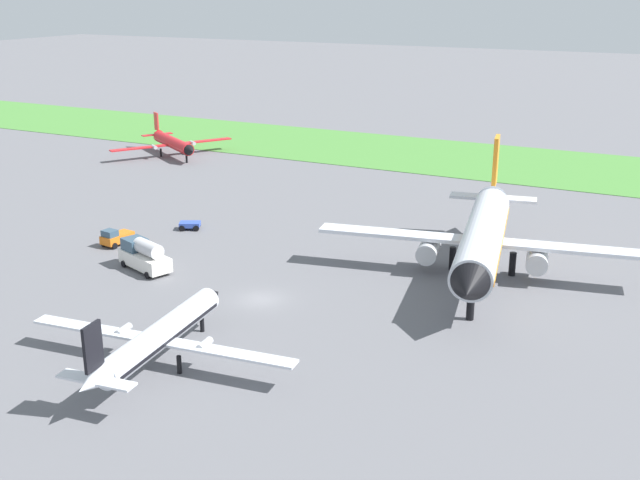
{
  "coord_description": "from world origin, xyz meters",
  "views": [
    {
      "loc": [
        34.59,
        -56.94,
        27.71
      ],
      "look_at": [
        1.15,
        9.98,
        3.0
      ],
      "focal_mm": 43.53,
      "sensor_mm": 36.0,
      "label": 1
    }
  ],
  "objects_px": {
    "fuel_truck_near_gate": "(144,255)",
    "baggage_cart_midfield": "(190,225)",
    "airplane_midfield_jet": "(483,236)",
    "pushback_tug_by_runway": "(116,237)",
    "airplane_foreground_turboprop": "(159,336)",
    "airplane_taxiing_turboprop": "(172,142)"
  },
  "relations": [
    {
      "from": "fuel_truck_near_gate",
      "to": "pushback_tug_by_runway",
      "type": "xyz_separation_m",
      "value": [
        -7.89,
        4.86,
        -0.67
      ]
    },
    {
      "from": "airplane_midfield_jet",
      "to": "baggage_cart_midfield",
      "type": "distance_m",
      "value": 35.33
    },
    {
      "from": "airplane_midfield_jet",
      "to": "pushback_tug_by_runway",
      "type": "bearing_deg",
      "value": -88.09
    },
    {
      "from": "airplane_foreground_turboprop",
      "to": "airplane_midfield_jet",
      "type": "xyz_separation_m",
      "value": [
        16.74,
        29.68,
        1.76
      ]
    },
    {
      "from": "airplane_foreground_turboprop",
      "to": "baggage_cart_midfield",
      "type": "height_order",
      "value": "airplane_foreground_turboprop"
    },
    {
      "from": "baggage_cart_midfield",
      "to": "airplane_foreground_turboprop",
      "type": "bearing_deg",
      "value": 95.28
    },
    {
      "from": "pushback_tug_by_runway",
      "to": "airplane_foreground_turboprop",
      "type": "bearing_deg",
      "value": 54.24
    },
    {
      "from": "airplane_foreground_turboprop",
      "to": "fuel_truck_near_gate",
      "type": "distance_m",
      "value": 21.69
    },
    {
      "from": "fuel_truck_near_gate",
      "to": "baggage_cart_midfield",
      "type": "xyz_separation_m",
      "value": [
        -3.97,
        13.33,
        -1.01
      ]
    },
    {
      "from": "baggage_cart_midfield",
      "to": "pushback_tug_by_runway",
      "type": "relative_size",
      "value": 0.77
    },
    {
      "from": "airplane_foreground_turboprop",
      "to": "baggage_cart_midfield",
      "type": "xyz_separation_m",
      "value": [
        -18.4,
        29.49,
        -1.89
      ]
    },
    {
      "from": "airplane_taxiing_turboprop",
      "to": "fuel_truck_near_gate",
      "type": "height_order",
      "value": "airplane_taxiing_turboprop"
    },
    {
      "from": "airplane_foreground_turboprop",
      "to": "fuel_truck_near_gate",
      "type": "height_order",
      "value": "airplane_foreground_turboprop"
    },
    {
      "from": "fuel_truck_near_gate",
      "to": "airplane_taxiing_turboprop",
      "type": "bearing_deg",
      "value": -36.1
    },
    {
      "from": "airplane_midfield_jet",
      "to": "pushback_tug_by_runway",
      "type": "xyz_separation_m",
      "value": [
        -39.07,
        -8.65,
        -3.3
      ]
    },
    {
      "from": "airplane_midfield_jet",
      "to": "fuel_truck_near_gate",
      "type": "bearing_deg",
      "value": -77.14
    },
    {
      "from": "airplane_midfield_jet",
      "to": "airplane_taxiing_turboprop",
      "type": "relative_size",
      "value": 1.76
    },
    {
      "from": "airplane_taxiing_turboprop",
      "to": "fuel_truck_near_gate",
      "type": "relative_size",
      "value": 2.7
    },
    {
      "from": "airplane_taxiing_turboprop",
      "to": "fuel_truck_near_gate",
      "type": "distance_m",
      "value": 55.69
    },
    {
      "from": "airplane_foreground_turboprop",
      "to": "baggage_cart_midfield",
      "type": "relative_size",
      "value": 7.69
    },
    {
      "from": "baggage_cart_midfield",
      "to": "pushback_tug_by_runway",
      "type": "bearing_deg",
      "value": 38.46
    },
    {
      "from": "airplane_midfield_jet",
      "to": "pushback_tug_by_runway",
      "type": "distance_m",
      "value": 40.15
    }
  ]
}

